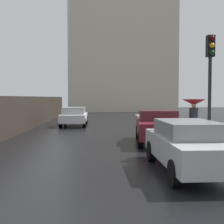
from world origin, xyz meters
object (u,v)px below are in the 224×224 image
(car_maroon_mid_road, at_px, (158,126))
(traffic_light, at_px, (210,71))
(pedestrian_with_umbrella_far, at_px, (194,107))
(car_white_behind_camera, at_px, (74,116))
(car_silver_near_kerb, at_px, (188,145))

(car_maroon_mid_road, relative_size, traffic_light, 1.05)
(pedestrian_with_umbrella_far, height_order, traffic_light, traffic_light)
(car_maroon_mid_road, xyz_separation_m, traffic_light, (1.32, -2.95, 2.23))
(traffic_light, bearing_deg, car_white_behind_camera, 117.64)
(car_maroon_mid_road, distance_m, car_white_behind_camera, 9.56)
(car_maroon_mid_road, height_order, car_white_behind_camera, car_maroon_mid_road)
(car_maroon_mid_road, distance_m, pedestrian_with_umbrella_far, 1.87)
(car_white_behind_camera, xyz_separation_m, traffic_light, (5.93, -11.32, 2.27))
(traffic_light, bearing_deg, car_maroon_mid_road, 114.04)
(pedestrian_with_umbrella_far, distance_m, traffic_light, 3.38)
(car_silver_near_kerb, distance_m, pedestrian_with_umbrella_far, 5.77)
(car_silver_near_kerb, relative_size, car_white_behind_camera, 1.07)
(car_maroon_mid_road, bearing_deg, pedestrian_with_umbrella_far, 8.73)
(car_silver_near_kerb, height_order, car_maroon_mid_road, car_maroon_mid_road)
(car_silver_near_kerb, distance_m, car_white_behind_camera, 14.39)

